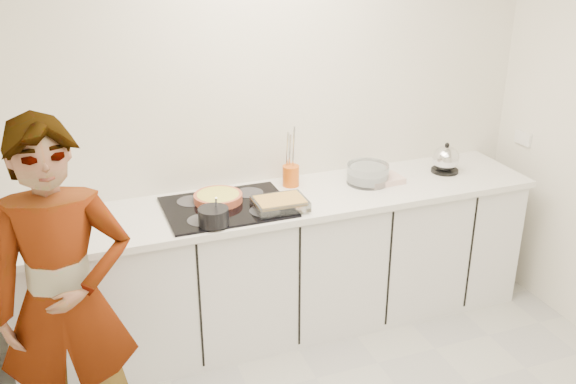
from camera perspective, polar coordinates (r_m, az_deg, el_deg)
name	(u,v)px	position (r m, az deg, el deg)	size (l,w,h in m)	color
wall_back	(264,122)	(4.01, -2.10, 6.27)	(3.60, 0.00, 2.60)	white
base_cabinets	(283,267)	(4.07, -0.48, -6.70)	(3.20, 0.58, 0.87)	white
countertop	(282,201)	(3.87, -0.50, -0.84)	(3.24, 0.64, 0.04)	white
hob	(227,207)	(3.74, -5.44, -1.33)	(0.72, 0.54, 0.01)	black
tart_dish	(218,197)	(3.80, -6.23, -0.47)	(0.30, 0.30, 0.05)	#BB5336
saucepan	(213,216)	(3.51, -6.64, -2.16)	(0.21, 0.21, 0.16)	black
baking_dish	(280,203)	(3.68, -0.71, -0.99)	(0.31, 0.23, 0.06)	silver
mixing_bowl	(368,174)	(4.10, 7.10, 1.55)	(0.28, 0.28, 0.12)	silver
tea_towel	(384,180)	(4.14, 8.50, 1.10)	(0.23, 0.17, 0.04)	white
kettle	(446,160)	(4.37, 13.84, 2.80)	(0.23, 0.23, 0.20)	black
utensil_crock	(291,176)	(4.02, 0.26, 1.46)	(0.11, 0.11, 0.13)	#D35810
cook	(65,302)	(3.10, -19.22, -9.24)	(0.63, 0.41, 1.73)	white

